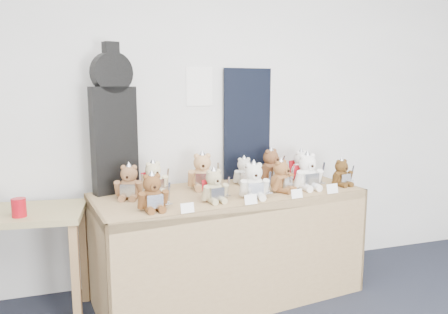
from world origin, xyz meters
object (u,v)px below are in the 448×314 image
object	(u,v)px
teddy_back_centre_left	(202,173)
display_table	(233,217)
teddy_front_right	(282,177)
teddy_front_end	(342,174)
teddy_back_left	(154,179)
teddy_back_right	(271,166)
teddy_front_left	(214,187)
teddy_back_end	(301,166)
teddy_front_far_left	(153,194)
red_cup	(19,208)
guitar_case	(114,121)
side_table	(11,231)
teddy_back_far_left	(129,183)
teddy_back_centre_right	(244,172)
teddy_front_centre	(254,182)
teddy_front_far_right	(307,173)

from	to	relation	value
teddy_back_centre_left	display_table	bearing A→B (deg)	-43.82
teddy_front_right	teddy_front_end	xyz separation A→B (m)	(0.52, 0.03, -0.01)
teddy_back_left	teddy_back_right	world-z (taller)	teddy_back_right
teddy_front_left	teddy_front_end	xyz separation A→B (m)	(1.06, 0.15, -0.01)
teddy_back_end	teddy_front_far_left	bearing A→B (deg)	-178.13
red_cup	teddy_back_left	size ratio (longest dim) A/B	0.44
display_table	teddy_front_right	distance (m)	0.45
teddy_front_far_left	guitar_case	bearing A→B (deg)	101.64
teddy_front_far_left	teddy_front_end	xyz separation A→B (m)	(1.48, 0.22, -0.01)
side_table	teddy_back_right	world-z (taller)	teddy_back_right
display_table	guitar_case	world-z (taller)	guitar_case
red_cup	teddy_front_far_left	bearing A→B (deg)	-17.04
teddy_back_left	teddy_back_centre_left	size ratio (longest dim) A/B	0.87
red_cup	teddy_front_right	size ratio (longest dim) A/B	0.44
teddy_front_far_left	display_table	bearing A→B (deg)	14.39
teddy_back_centre_left	teddy_back_right	distance (m)	0.61
teddy_back_left	teddy_back_far_left	xyz separation A→B (m)	(-0.18, -0.09, 0.00)
teddy_back_far_left	display_table	bearing A→B (deg)	9.81
teddy_front_right	teddy_front_end	bearing A→B (deg)	-26.63
teddy_front_far_left	teddy_back_centre_right	size ratio (longest dim) A/B	1.10
teddy_front_left	teddy_back_centre_left	xyz separation A→B (m)	(0.02, 0.37, 0.02)
side_table	teddy_front_centre	distance (m)	1.61
red_cup	teddy_back_centre_left	bearing A→B (deg)	9.85
display_table	teddy_back_centre_right	distance (m)	0.41
teddy_back_left	teddy_back_end	size ratio (longest dim) A/B	0.97
teddy_front_left	display_table	bearing A→B (deg)	31.42
teddy_front_far_left	teddy_front_centre	world-z (taller)	teddy_front_centre
teddy_front_right	teddy_back_far_left	xyz separation A→B (m)	(-1.07, 0.14, 0.00)
teddy_back_left	teddy_back_right	size ratio (longest dim) A/B	0.90
display_table	teddy_front_far_right	world-z (taller)	teddy_front_far_right
teddy_back_far_left	teddy_front_left	bearing A→B (deg)	-8.27
teddy_back_left	teddy_front_far_right	bearing A→B (deg)	-29.80
guitar_case	teddy_front_far_right	distance (m)	1.45
side_table	guitar_case	bearing A→B (deg)	19.48
teddy_back_centre_left	teddy_back_right	world-z (taller)	teddy_back_centre_left
teddy_back_centre_left	teddy_back_far_left	bearing A→B (deg)	-158.52
teddy_front_end	teddy_back_far_left	xyz separation A→B (m)	(-1.59, 0.10, 0.01)
teddy_front_far_left	teddy_front_right	xyz separation A→B (m)	(0.96, 0.19, 0.00)
teddy_back_far_left	teddy_back_centre_left	bearing A→B (deg)	29.97
display_table	teddy_back_centre_right	world-z (taller)	teddy_back_centre_right
guitar_case	teddy_back_right	xyz separation A→B (m)	(1.22, 0.03, -0.40)
teddy_front_end	teddy_back_right	xyz separation A→B (m)	(-0.44, 0.33, 0.02)
side_table	teddy_front_far_right	size ratio (longest dim) A/B	3.17
teddy_front_left	teddy_front_centre	distance (m)	0.28
teddy_front_left	teddy_back_far_left	bearing A→B (deg)	145.93
teddy_front_left	teddy_front_far_right	size ratio (longest dim) A/B	0.82
teddy_back_end	teddy_back_centre_right	bearing A→B (deg)	162.07
teddy_back_end	teddy_front_right	bearing A→B (deg)	-155.47
teddy_front_end	teddy_back_far_left	distance (m)	1.59
teddy_front_left	teddy_back_right	size ratio (longest dim) A/B	0.85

